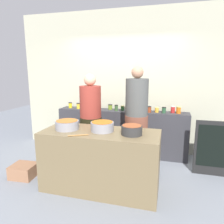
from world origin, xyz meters
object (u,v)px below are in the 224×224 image
object	(u,v)px
preserve_jar_5	(110,107)
bread_crate	(24,171)
preserve_jar_6	(116,108)
cooking_pot_left	(67,125)
cooking_pot_right	(132,130)
preserve_jar_2	(85,106)
preserve_jar_11	(157,110)
preserve_jar_12	(164,110)
cooking_pot_center	(102,126)
cook_with_tongs	(91,126)
preserve_jar_10	(149,109)
preserve_jar_14	(179,110)
preserve_jar_4	(99,107)
preserve_jar_8	(136,109)
preserve_jar_7	(122,108)
chalkboard_sign	(212,148)
wooden_spoon	(78,135)
preserve_jar_1	(78,106)
preserve_jar_13	(173,109)
preserve_jar_3	(91,107)
cook_in_cap	(136,126)
preserve_jar_0	(70,105)
preserve_jar_9	(141,109)

from	to	relation	value
preserve_jar_5	bread_crate	world-z (taller)	preserve_jar_5
preserve_jar_6	cooking_pot_left	world-z (taller)	preserve_jar_6
preserve_jar_5	cooking_pot_right	world-z (taller)	preserve_jar_5
preserve_jar_2	preserve_jar_11	world-z (taller)	preserve_jar_2
preserve_jar_11	cooking_pot_right	size ratio (longest dim) A/B	0.34
preserve_jar_12	cooking_pot_left	xyz separation A→B (m)	(-1.37, -1.37, -0.04)
cooking_pot_center	cook_with_tongs	distance (m)	0.83
preserve_jar_10	preserve_jar_14	xyz separation A→B (m)	(0.56, 0.04, 0.01)
preserve_jar_4	preserve_jar_8	distance (m)	0.79
preserve_jar_7	chalkboard_sign	bearing A→B (deg)	-18.52
wooden_spoon	chalkboard_sign	size ratio (longest dim) A/B	0.29
preserve_jar_1	preserve_jar_11	bearing A→B (deg)	1.65
wooden_spoon	bread_crate	distance (m)	1.40
preserve_jar_13	cooking_pot_left	bearing A→B (deg)	-136.61
preserve_jar_3	bread_crate	bearing A→B (deg)	-116.63
preserve_jar_5	preserve_jar_11	world-z (taller)	preserve_jar_5
preserve_jar_6	preserve_jar_13	distance (m)	1.12
preserve_jar_4	preserve_jar_5	world-z (taller)	preserve_jar_5
preserve_jar_8	cook_in_cap	size ratio (longest dim) A/B	0.07
preserve_jar_13	cooking_pot_center	size ratio (longest dim) A/B	0.40
preserve_jar_11	cooking_pot_center	size ratio (longest dim) A/B	0.29
preserve_jar_7	preserve_jar_10	xyz separation A→B (m)	(0.55, -0.07, 0.01)
preserve_jar_0	preserve_jar_4	bearing A→B (deg)	-5.52
preserve_jar_10	preserve_jar_13	xyz separation A→B (m)	(0.45, 0.08, 0.00)
preserve_jar_5	preserve_jar_7	bearing A→B (deg)	-6.63
preserve_jar_0	preserve_jar_14	size ratio (longest dim) A/B	0.87
preserve_jar_4	wooden_spoon	bearing A→B (deg)	-81.17
preserve_jar_1	preserve_jar_13	size ratio (longest dim) A/B	0.94
preserve_jar_4	cooking_pot_right	world-z (taller)	preserve_jar_4
preserve_jar_6	bread_crate	world-z (taller)	preserve_jar_6
wooden_spoon	preserve_jar_11	bearing A→B (deg)	60.77
preserve_jar_3	preserve_jar_11	distance (m)	1.37
cooking_pot_left	bread_crate	size ratio (longest dim) A/B	0.90
preserve_jar_6	bread_crate	distance (m)	2.05
preserve_jar_1	preserve_jar_3	xyz separation A→B (m)	(0.29, 0.01, -0.01)
preserve_jar_13	preserve_jar_7	bearing A→B (deg)	-179.30
wooden_spoon	preserve_jar_5	bearing A→B (deg)	91.15
preserve_jar_2	bread_crate	xyz separation A→B (m)	(-0.53, -1.43, -0.88)
preserve_jar_0	cooking_pot_left	distance (m)	1.57
preserve_jar_7	cooking_pot_center	size ratio (longest dim) A/B	0.30
preserve_jar_5	bread_crate	xyz separation A→B (m)	(-1.09, -1.48, -0.88)
wooden_spoon	preserve_jar_0	bearing A→B (deg)	119.15
preserve_jar_1	preserve_jar_11	xyz separation A→B (m)	(1.66, 0.05, -0.01)
preserve_jar_6	preserve_jar_10	size ratio (longest dim) A/B	1.00
cook_in_cap	bread_crate	bearing A→B (deg)	-157.78
preserve_jar_2	cook_with_tongs	world-z (taller)	cook_with_tongs
preserve_jar_8	cooking_pot_right	distance (m)	1.37
preserve_jar_3	cooking_pot_left	world-z (taller)	preserve_jar_3
preserve_jar_9	cooking_pot_center	world-z (taller)	preserve_jar_9
preserve_jar_2	cooking_pot_center	world-z (taller)	preserve_jar_2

